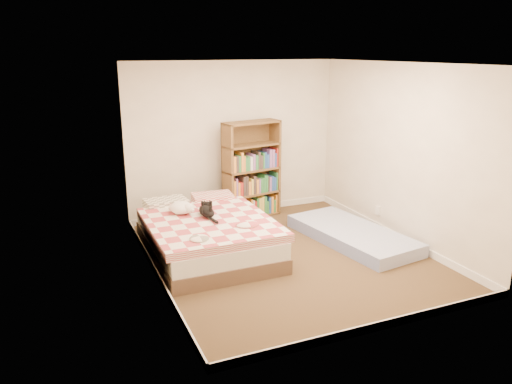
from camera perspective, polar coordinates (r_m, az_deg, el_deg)
name	(u,v)px	position (r m, az deg, el deg)	size (l,w,h in m)	color
room	(289,169)	(6.35, 3.76, 2.63)	(3.51, 4.01, 2.51)	#48331F
bed	(206,234)	(6.80, -5.75, -4.76)	(1.58, 2.15, 0.57)	brown
bookshelf	(251,182)	(8.12, -0.56, 1.10)	(1.00, 0.49, 1.57)	#4E301A
floor_mattress	(352,235)	(7.34, 10.95, -4.83)	(0.89, 1.99, 0.18)	#7C8DCE
black_cat	(206,211)	(6.71, -5.73, -2.13)	(0.31, 0.67, 0.15)	black
white_dog	(182,208)	(6.82, -8.44, -1.78)	(0.37, 0.40, 0.16)	white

